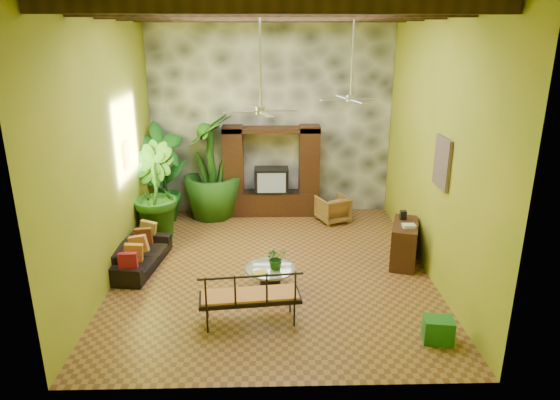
{
  "coord_description": "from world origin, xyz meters",
  "views": [
    {
      "loc": [
        -0.09,
        -8.98,
        4.46
      ],
      "look_at": [
        0.14,
        0.2,
        1.37
      ],
      "focal_mm": 32.0,
      "sensor_mm": 36.0,
      "label": 1
    }
  ],
  "objects_px": {
    "iron_bench": "(250,295)",
    "ceiling_fan_back": "(351,88)",
    "tall_plant_a": "(162,174)",
    "green_bin": "(438,330)",
    "ceiling_fan_front": "(261,98)",
    "sofa": "(140,255)",
    "coffee_table": "(270,275)",
    "side_console": "(404,243)",
    "wicker_armchair": "(333,209)",
    "entertainment_center": "(271,178)",
    "tall_plant_c": "(211,167)",
    "tall_plant_b": "(153,192)"
  },
  "relations": [
    {
      "from": "ceiling_fan_front",
      "to": "sofa",
      "type": "height_order",
      "value": "ceiling_fan_front"
    },
    {
      "from": "tall_plant_a",
      "to": "green_bin",
      "type": "distance_m",
      "value": 7.39
    },
    {
      "from": "side_console",
      "to": "coffee_table",
      "type": "bearing_deg",
      "value": -142.73
    },
    {
      "from": "tall_plant_b",
      "to": "green_bin",
      "type": "bearing_deg",
      "value": -39.21
    },
    {
      "from": "ceiling_fan_front",
      "to": "coffee_table",
      "type": "height_order",
      "value": "ceiling_fan_front"
    },
    {
      "from": "entertainment_center",
      "to": "iron_bench",
      "type": "height_order",
      "value": "entertainment_center"
    },
    {
      "from": "entertainment_center",
      "to": "sofa",
      "type": "height_order",
      "value": "entertainment_center"
    },
    {
      "from": "wicker_armchair",
      "to": "green_bin",
      "type": "distance_m",
      "value": 5.19
    },
    {
      "from": "ceiling_fan_front",
      "to": "tall_plant_a",
      "type": "bearing_deg",
      "value": 128.26
    },
    {
      "from": "tall_plant_a",
      "to": "green_bin",
      "type": "relative_size",
      "value": 5.57
    },
    {
      "from": "entertainment_center",
      "to": "tall_plant_a",
      "type": "xyz_separation_m",
      "value": [
        -2.65,
        -0.43,
        0.26
      ]
    },
    {
      "from": "iron_bench",
      "to": "tall_plant_b",
      "type": "bearing_deg",
      "value": 115.43
    },
    {
      "from": "ceiling_fan_front",
      "to": "sofa",
      "type": "relative_size",
      "value": 1.01
    },
    {
      "from": "tall_plant_b",
      "to": "side_console",
      "type": "xyz_separation_m",
      "value": [
        5.3,
        -1.46,
        -0.67
      ]
    },
    {
      "from": "entertainment_center",
      "to": "coffee_table",
      "type": "relative_size",
      "value": 2.64
    },
    {
      "from": "iron_bench",
      "to": "ceiling_fan_back",
      "type": "bearing_deg",
      "value": 51.9
    },
    {
      "from": "entertainment_center",
      "to": "side_console",
      "type": "bearing_deg",
      "value": -48.03
    },
    {
      "from": "ceiling_fan_front",
      "to": "green_bin",
      "type": "relative_size",
      "value": 4.24
    },
    {
      "from": "ceiling_fan_front",
      "to": "iron_bench",
      "type": "distance_m",
      "value": 3.3
    },
    {
      "from": "sofa",
      "to": "tall_plant_b",
      "type": "height_order",
      "value": "tall_plant_b"
    },
    {
      "from": "wicker_armchair",
      "to": "side_console",
      "type": "relative_size",
      "value": 0.66
    },
    {
      "from": "ceiling_fan_back",
      "to": "green_bin",
      "type": "distance_m",
      "value": 5.0
    },
    {
      "from": "sofa",
      "to": "green_bin",
      "type": "distance_m",
      "value": 5.77
    },
    {
      "from": "wicker_armchair",
      "to": "tall_plant_b",
      "type": "distance_m",
      "value": 4.33
    },
    {
      "from": "ceiling_fan_back",
      "to": "green_bin",
      "type": "relative_size",
      "value": 4.24
    },
    {
      "from": "coffee_table",
      "to": "green_bin",
      "type": "distance_m",
      "value": 3.08
    },
    {
      "from": "wicker_armchair",
      "to": "tall_plant_c",
      "type": "height_order",
      "value": "tall_plant_c"
    },
    {
      "from": "tall_plant_a",
      "to": "side_console",
      "type": "height_order",
      "value": "tall_plant_a"
    },
    {
      "from": "ceiling_fan_front",
      "to": "wicker_armchair",
      "type": "distance_m",
      "value": 4.61
    },
    {
      "from": "tall_plant_c",
      "to": "iron_bench",
      "type": "bearing_deg",
      "value": -77.59
    },
    {
      "from": "coffee_table",
      "to": "green_bin",
      "type": "bearing_deg",
      "value": -34.65
    },
    {
      "from": "ceiling_fan_back",
      "to": "sofa",
      "type": "height_order",
      "value": "ceiling_fan_back"
    },
    {
      "from": "entertainment_center",
      "to": "sofa",
      "type": "xyz_separation_m",
      "value": [
        -2.65,
        -3.01,
        -0.7
      ]
    },
    {
      "from": "coffee_table",
      "to": "side_console",
      "type": "height_order",
      "value": "side_console"
    },
    {
      "from": "coffee_table",
      "to": "green_bin",
      "type": "height_order",
      "value": "coffee_table"
    },
    {
      "from": "entertainment_center",
      "to": "coffee_table",
      "type": "bearing_deg",
      "value": -90.91
    },
    {
      "from": "ceiling_fan_front",
      "to": "tall_plant_b",
      "type": "distance_m",
      "value": 3.94
    },
    {
      "from": "wicker_armchair",
      "to": "tall_plant_a",
      "type": "xyz_separation_m",
      "value": [
        -4.16,
        0.13,
        0.9
      ]
    },
    {
      "from": "ceiling_fan_back",
      "to": "sofa",
      "type": "bearing_deg",
      "value": -165.84
    },
    {
      "from": "ceiling_fan_front",
      "to": "coffee_table",
      "type": "xyz_separation_m",
      "value": [
        0.14,
        -0.38,
        -3.15
      ]
    },
    {
      "from": "coffee_table",
      "to": "ceiling_fan_back",
      "type": "bearing_deg",
      "value": 49.97
    },
    {
      "from": "iron_bench",
      "to": "tall_plant_a",
      "type": "bearing_deg",
      "value": 109.32
    },
    {
      "from": "ceiling_fan_back",
      "to": "side_console",
      "type": "height_order",
      "value": "ceiling_fan_back"
    },
    {
      "from": "iron_bench",
      "to": "green_bin",
      "type": "distance_m",
      "value": 2.93
    },
    {
      "from": "entertainment_center",
      "to": "ceiling_fan_front",
      "type": "xyz_separation_m",
      "value": [
        -0.2,
        -3.54,
        2.44
      ]
    },
    {
      "from": "sofa",
      "to": "iron_bench",
      "type": "height_order",
      "value": "iron_bench"
    },
    {
      "from": "sofa",
      "to": "tall_plant_a",
      "type": "relative_size",
      "value": 0.76
    },
    {
      "from": "coffee_table",
      "to": "tall_plant_c",
      "type": "bearing_deg",
      "value": 110.73
    },
    {
      "from": "green_bin",
      "to": "tall_plant_c",
      "type": "bearing_deg",
      "value": 125.57
    },
    {
      "from": "tall_plant_b",
      "to": "sofa",
      "type": "bearing_deg",
      "value": -90.0
    }
  ]
}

